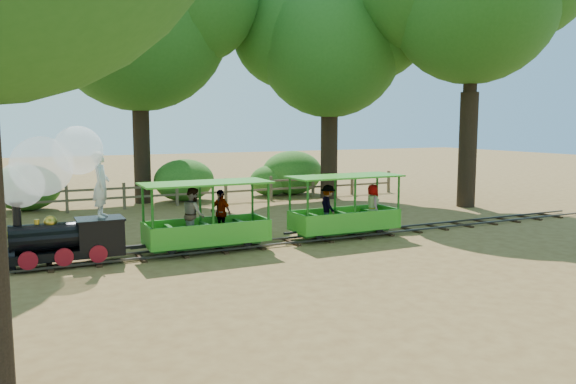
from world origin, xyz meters
name	(u,v)px	position (x,y,z in m)	size (l,w,h in m)	color
ground	(291,243)	(0.00, 0.00, 0.00)	(90.00, 90.00, 0.00)	olive
track	(291,240)	(0.00, 0.00, 0.07)	(22.00, 1.00, 0.10)	#3F3D3A
locomotive	(54,187)	(-5.82, 0.07, 1.80)	(2.80, 1.32, 3.22)	black
carriage_front	(205,221)	(-2.38, 0.00, 0.78)	(3.19, 1.30, 1.66)	green
carriage_rear	(345,211)	(1.70, 0.01, 0.75)	(3.19, 1.30, 1.66)	green
oak_nc	(136,9)	(-2.04, 9.60, 7.62)	(8.97, 7.90, 10.84)	#2D2116
oak_ne	(328,37)	(5.47, 7.58, 6.79)	(7.63, 6.72, 9.54)	#2D2116
fence	(202,190)	(0.00, 8.00, 0.58)	(18.10, 0.10, 1.00)	brown
shrub_west	(26,188)	(-6.28, 9.30, 0.85)	(2.45, 1.89, 1.70)	#2D6B1E
shrub_mid_w	(184,180)	(-0.35, 9.30, 0.87)	(2.50, 1.93, 1.73)	#2D6B1E
shrub_mid_e	(271,180)	(3.59, 9.30, 0.68)	(1.96, 1.51, 1.36)	#2D6B1E
shrub_east	(292,173)	(4.63, 9.30, 0.98)	(2.84, 2.19, 1.97)	#2D6B1E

